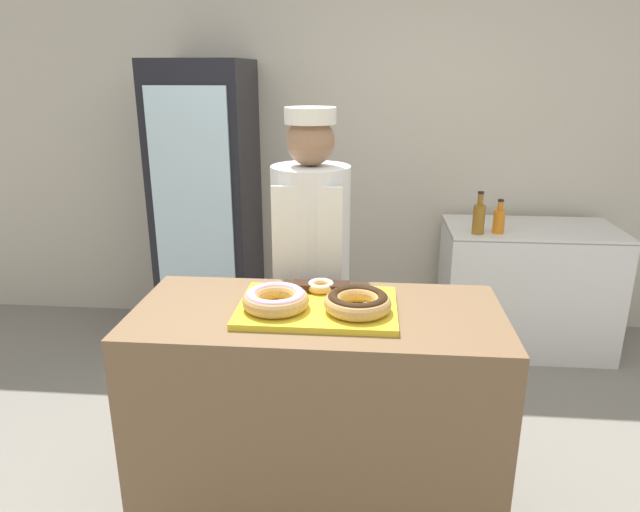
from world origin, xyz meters
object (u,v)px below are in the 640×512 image
object	(u,v)px
donut_light_glaze	(276,299)
baker_person	(311,277)
chest_freezer	(526,287)
brownie_back_left	(302,286)
bottle_orange	(499,220)
bottle_amber	(479,218)
donut_mini_center	(321,286)
serving_tray	(318,307)
beverage_fridge	(208,206)
donut_chocolate_glaze	(358,302)
brownie_back_right	(339,287)

from	to	relation	value
donut_light_glaze	baker_person	distance (m)	0.66
donut_light_glaze	chest_freezer	world-z (taller)	donut_light_glaze
brownie_back_left	baker_person	xyz separation A→B (m)	(-0.01, 0.45, -0.12)
donut_light_glaze	bottle_orange	distance (m)	1.98
donut_light_glaze	bottle_amber	distance (m)	1.89
baker_person	bottle_orange	world-z (taller)	baker_person
donut_mini_center	baker_person	bearing A→B (deg)	100.84
serving_tray	bottle_orange	world-z (taller)	bottle_orange
donut_mini_center	beverage_fridge	xyz separation A→B (m)	(-0.90, 1.59, -0.07)
donut_light_glaze	donut_chocolate_glaze	xyz separation A→B (m)	(0.30, 0.00, 0.00)
chest_freezer	bottle_orange	xyz separation A→B (m)	(-0.26, -0.17, 0.50)
chest_freezer	brownie_back_right	bearing A→B (deg)	-126.29
donut_chocolate_glaze	chest_freezer	size ratio (longest dim) A/B	0.22
brownie_back_right	baker_person	distance (m)	0.49
donut_light_glaze	baker_person	bearing A→B (deg)	84.37
donut_mini_center	serving_tray	bearing A→B (deg)	-90.00
bottle_orange	donut_mini_center	bearing A→B (deg)	-124.61
bottle_amber	donut_chocolate_glaze	bearing A→B (deg)	-113.99
donut_mini_center	bottle_amber	xyz separation A→B (m)	(0.86, 1.40, -0.06)
donut_chocolate_glaze	bottle_orange	xyz separation A→B (m)	(0.84, 1.62, -0.10)
donut_chocolate_glaze	donut_mini_center	size ratio (longest dim) A/B	2.10
serving_tray	bottle_amber	bearing A→B (deg)	60.95
donut_light_glaze	brownie_back_right	bearing A→B (deg)	40.61
baker_person	donut_chocolate_glaze	bearing A→B (deg)	-69.83
bottle_amber	donut_mini_center	bearing A→B (deg)	-121.42
serving_tray	bottle_amber	xyz separation A→B (m)	(0.86, 1.54, -0.03)
donut_mini_center	baker_person	size ratio (longest dim) A/B	0.07
brownie_back_left	chest_freezer	world-z (taller)	brownie_back_left
bottle_orange	baker_person	bearing A→B (deg)	-137.50
brownie_back_left	serving_tray	bearing A→B (deg)	-62.40
baker_person	bottle_amber	bearing A→B (deg)	45.42
brownie_back_right	donut_mini_center	bearing A→B (deg)	-180.00
donut_chocolate_glaze	serving_tray	bearing A→B (deg)	161.36
serving_tray	bottle_orange	distance (m)	1.85
beverage_fridge	bottle_amber	xyz separation A→B (m)	(1.76, -0.18, 0.01)
donut_light_glaze	brownie_back_left	distance (m)	0.21
brownie_back_left	brownie_back_right	distance (m)	0.15
donut_light_glaze	donut_chocolate_glaze	distance (m)	0.30
donut_mini_center	bottle_amber	bearing A→B (deg)	58.58
donut_chocolate_glaze	beverage_fridge	distance (m)	2.07
serving_tray	donut_chocolate_glaze	xyz separation A→B (m)	(0.15, -0.05, 0.05)
baker_person	donut_mini_center	bearing A→B (deg)	-79.16
donut_mini_center	brownie_back_left	world-z (taller)	donut_mini_center
serving_tray	brownie_back_left	size ratio (longest dim) A/B	7.91
serving_tray	baker_person	world-z (taller)	baker_person
brownie_back_left	beverage_fridge	distance (m)	1.79
donut_chocolate_glaze	chest_freezer	xyz separation A→B (m)	(1.10, 1.79, -0.60)
bottle_amber	bottle_orange	distance (m)	0.13
donut_mini_center	bottle_orange	distance (m)	1.74
baker_person	bottle_amber	size ratio (longest dim) A/B	6.25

